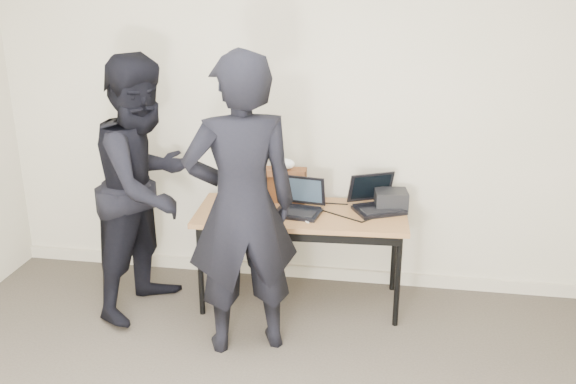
% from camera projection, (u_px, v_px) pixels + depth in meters
% --- Properties ---
extents(room, '(4.60, 4.60, 2.80)m').
position_uv_depth(room, '(202.00, 226.00, 2.68)').
color(room, '#423B32').
rests_on(room, ground).
extents(desk, '(1.53, 0.73, 0.72)m').
position_uv_depth(desk, '(301.00, 220.00, 4.59)').
color(desk, brown).
rests_on(desk, ground).
extents(laptop_beige, '(0.31, 0.30, 0.21)m').
position_uv_depth(laptop_beige, '(240.00, 204.00, 4.62)').
color(laptop_beige, beige).
rests_on(laptop_beige, desk).
extents(laptop_center, '(0.36, 0.35, 0.24)m').
position_uv_depth(laptop_center, '(300.00, 205.00, 4.57)').
color(laptop_center, black).
rests_on(laptop_center, desk).
extents(laptop_right, '(0.45, 0.44, 0.25)m').
position_uv_depth(laptop_right, '(376.00, 202.00, 4.62)').
color(laptop_right, black).
rests_on(laptop_right, desk).
extents(leather_satchel, '(0.37, 0.19, 0.25)m').
position_uv_depth(leather_satchel, '(282.00, 184.00, 4.77)').
color(leather_satchel, brown).
rests_on(leather_satchel, desk).
extents(tissue, '(0.14, 0.11, 0.08)m').
position_uv_depth(tissue, '(286.00, 164.00, 4.72)').
color(tissue, white).
rests_on(tissue, leather_satchel).
extents(equipment_box, '(0.25, 0.22, 0.13)m').
position_uv_depth(equipment_box, '(391.00, 199.00, 4.64)').
color(equipment_box, black).
rests_on(equipment_box, desk).
extents(power_brick, '(0.09, 0.05, 0.03)m').
position_uv_depth(power_brick, '(266.00, 217.00, 4.45)').
color(power_brick, black).
rests_on(power_brick, desk).
extents(cables, '(1.15, 0.41, 0.01)m').
position_uv_depth(cables, '(307.00, 212.00, 4.56)').
color(cables, silver).
rests_on(cables, desk).
extents(person_typist, '(0.83, 0.70, 1.95)m').
position_uv_depth(person_typist, '(242.00, 207.00, 3.96)').
color(person_typist, black).
rests_on(person_typist, ground).
extents(person_observer, '(0.94, 1.07, 1.85)m').
position_uv_depth(person_observer, '(146.00, 187.00, 4.48)').
color(person_observer, black).
rests_on(person_observer, ground).
extents(baseboard, '(4.50, 0.03, 0.10)m').
position_uv_depth(baseboard, '(288.00, 270.00, 5.20)').
color(baseboard, '#BCB39C').
rests_on(baseboard, ground).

